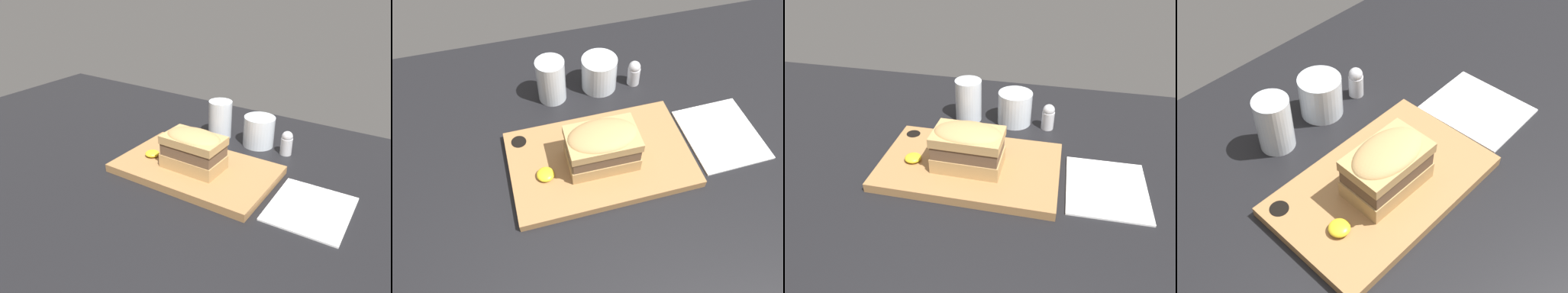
% 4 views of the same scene
% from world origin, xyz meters
% --- Properties ---
extents(dining_table, '(1.74, 0.96, 0.02)m').
position_xyz_m(dining_table, '(0.00, 0.00, 0.01)').
color(dining_table, black).
rests_on(dining_table, ground).
extents(serving_board, '(0.35, 0.22, 0.02)m').
position_xyz_m(serving_board, '(-0.00, 0.04, 0.03)').
color(serving_board, '#9E7042').
rests_on(serving_board, dining_table).
extents(sandwich, '(0.13, 0.08, 0.09)m').
position_xyz_m(sandwich, '(-0.00, 0.03, 0.09)').
color(sandwich, tan).
rests_on(sandwich, serving_board).
extents(mustard_dollop, '(0.03, 0.03, 0.01)m').
position_xyz_m(mustard_dollop, '(-0.11, 0.02, 0.05)').
color(mustard_dollop, gold).
rests_on(mustard_dollop, serving_board).
extents(water_glass, '(0.06, 0.06, 0.10)m').
position_xyz_m(water_glass, '(-0.05, 0.24, 0.06)').
color(water_glass, silver).
rests_on(water_glass, dining_table).
extents(wine_glass, '(0.08, 0.08, 0.08)m').
position_xyz_m(wine_glass, '(0.06, 0.25, 0.06)').
color(wine_glass, silver).
rests_on(wine_glass, dining_table).
extents(napkin, '(0.15, 0.17, 0.00)m').
position_xyz_m(napkin, '(0.27, 0.04, 0.02)').
color(napkin, white).
rests_on(napkin, dining_table).
extents(salt_shaker, '(0.03, 0.03, 0.06)m').
position_xyz_m(salt_shaker, '(0.14, 0.24, 0.05)').
color(salt_shaker, silver).
rests_on(salt_shaker, dining_table).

